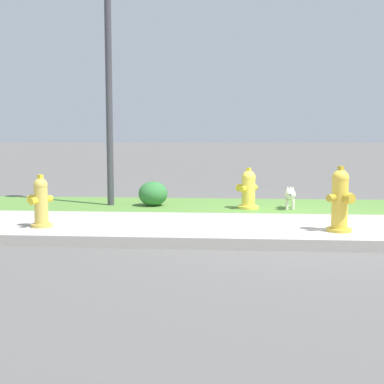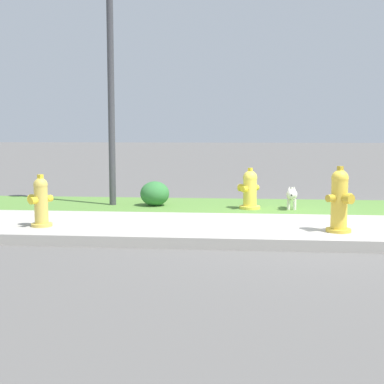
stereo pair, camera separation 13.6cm
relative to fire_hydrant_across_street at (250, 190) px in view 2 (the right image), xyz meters
name	(u,v)px [view 2 (the right image)]	position (x,y,z in m)	size (l,w,h in m)	color
ground_plane	(311,229)	(0.75, -1.73, -0.31)	(120.00, 120.00, 0.00)	#5B5956
sidewalk_pavement	(311,229)	(0.75, -1.73, -0.31)	(18.00, 2.34, 0.01)	#ADA89E
grass_verge	(295,206)	(0.75, 0.38, -0.31)	(18.00, 1.87, 0.01)	#568438
street_curb	(326,245)	(0.75, -2.98, -0.25)	(18.00, 0.16, 0.12)	#ADA89E
fire_hydrant_across_street	(250,190)	(0.00, 0.00, 0.00)	(0.37, 0.37, 0.66)	yellow
fire_hydrant_near_corner	(340,201)	(1.06, -1.94, 0.08)	(0.36, 0.35, 0.81)	gold
fire_hydrant_far_end	(41,202)	(-2.69, -1.92, 0.01)	(0.33, 0.36, 0.68)	gold
small_white_dog	(292,195)	(0.66, 0.01, -0.08)	(0.21, 0.48, 0.39)	silver
street_lamp	(110,30)	(-2.29, 0.25, 2.56)	(0.32, 0.32, 4.30)	#3D3D42
shrub_bush_mid_verge	(155,194)	(-1.57, 0.21, -0.11)	(0.48, 0.48, 0.41)	#337538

